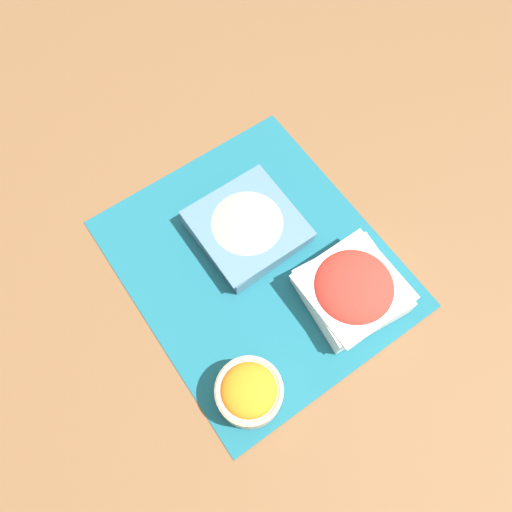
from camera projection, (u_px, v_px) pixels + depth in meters
name	position (u px, v px, depth m)	size (l,w,h in m)	color
ground_plane	(256.00, 263.00, 0.96)	(3.00, 3.00, 0.00)	brown
placemat	(256.00, 263.00, 0.96)	(0.54, 0.46, 0.00)	#195B6B
cucumber_bowl	(247.00, 227.00, 0.96)	(0.19, 0.19, 0.04)	slate
tomato_bowl	(352.00, 290.00, 0.89)	(0.18, 0.18, 0.07)	white
carrot_bowl	(249.00, 392.00, 0.82)	(0.11, 0.11, 0.08)	#C6B28E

